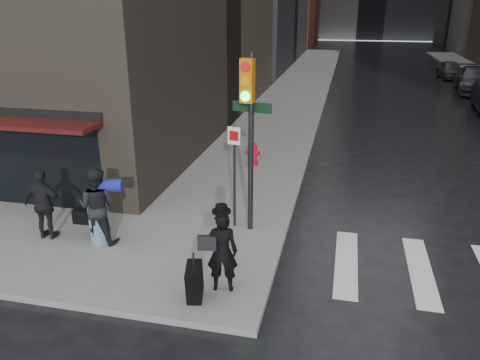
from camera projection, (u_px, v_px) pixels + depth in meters
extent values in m
plane|color=black|center=(186.00, 267.00, 10.46)|extent=(140.00, 140.00, 0.00)
cube|color=slate|center=(304.00, 81.00, 35.05)|extent=(4.00, 50.00, 0.15)
cube|color=silver|center=(346.00, 262.00, 10.64)|extent=(0.50, 3.00, 0.01)
cube|color=silver|center=(420.00, 270.00, 10.31)|extent=(0.50, 3.00, 0.01)
imported|color=black|center=(222.00, 252.00, 9.09)|extent=(0.69, 0.52, 1.69)
cylinder|color=black|center=(221.00, 211.00, 8.78)|extent=(0.36, 0.36, 0.05)
cylinder|color=black|center=(221.00, 208.00, 8.76)|extent=(0.23, 0.23, 0.14)
cube|color=black|center=(207.00, 243.00, 8.96)|extent=(0.38, 0.18, 0.29)
cube|color=black|center=(194.00, 283.00, 8.89)|extent=(0.41, 0.70, 0.86)
cylinder|color=black|center=(194.00, 262.00, 8.73)|extent=(0.03, 0.03, 0.40)
imported|color=black|center=(97.00, 206.00, 10.93)|extent=(0.94, 0.75, 1.86)
cube|color=black|center=(86.00, 216.00, 11.30)|extent=(0.57, 0.33, 0.35)
cylinder|color=navy|center=(110.00, 185.00, 10.82)|extent=(0.61, 0.42, 0.30)
imported|color=black|center=(44.00, 205.00, 11.15)|extent=(1.03, 0.45, 1.75)
cylinder|color=black|center=(251.00, 146.00, 11.15)|extent=(0.13, 0.13, 4.36)
cube|color=orange|center=(247.00, 81.00, 10.38)|extent=(0.34, 0.25, 0.98)
cylinder|color=red|center=(245.00, 66.00, 10.17)|extent=(0.22, 0.10, 0.22)
cylinder|color=orange|center=(245.00, 82.00, 10.29)|extent=(0.22, 0.10, 0.22)
cylinder|color=#19E533|center=(245.00, 96.00, 10.40)|extent=(0.22, 0.10, 0.22)
cylinder|color=black|center=(234.00, 178.00, 11.62)|extent=(0.07, 0.07, 2.62)
cube|color=white|center=(234.00, 136.00, 11.21)|extent=(0.32, 0.08, 0.44)
cube|color=black|center=(252.00, 107.00, 10.89)|extent=(0.97, 0.22, 0.24)
cylinder|color=#B90B22|center=(253.00, 163.00, 16.57)|extent=(0.37, 0.37, 0.11)
cylinder|color=#B90B22|center=(253.00, 156.00, 16.46)|extent=(0.28, 0.28, 0.69)
sphere|color=#B90B22|center=(253.00, 146.00, 16.33)|extent=(0.25, 0.25, 0.25)
cylinder|color=#B90B22|center=(253.00, 153.00, 16.42)|extent=(0.49, 0.27, 0.16)
imported|color=#444449|center=(475.00, 80.00, 30.82)|extent=(2.81, 5.74, 1.61)
imported|color=#4D4E52|center=(451.00, 70.00, 36.65)|extent=(1.70, 3.96, 1.33)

